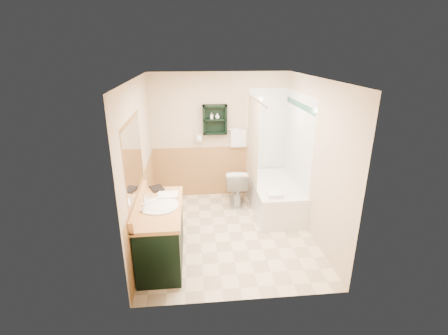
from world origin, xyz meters
The scene contains 25 objects.
floor centered at (0.00, 0.00, 0.00)m, with size 3.00×3.00×0.00m, color beige.
back_wall centered at (0.00, 1.52, 1.20)m, with size 2.60×0.04×2.40m, color beige.
left_wall centered at (-1.32, 0.00, 1.20)m, with size 0.04×3.00×2.40m, color beige.
right_wall centered at (1.32, 0.00, 1.20)m, with size 0.04×3.00×2.40m, color beige.
ceiling centered at (0.00, 0.00, 2.42)m, with size 2.60×3.00×0.04m, color white.
wainscot_left centered at (-1.29, 0.00, 0.50)m, with size 2.98×2.98×1.00m, color tan, non-canonical shape.
wainscot_back centered at (0.00, 1.49, 0.50)m, with size 2.58×2.58×1.00m, color tan, non-canonical shape.
mirror_frame centered at (-1.27, -0.55, 1.50)m, with size 1.30×1.30×1.00m, color brown, non-canonical shape.
mirror_glass centered at (-1.27, -0.55, 1.50)m, with size 1.20×1.20×0.90m, color white, non-canonical shape.
tile_right centered at (1.28, 0.75, 1.05)m, with size 1.50×1.50×2.10m, color white, non-canonical shape.
tile_back centered at (1.03, 1.48, 1.05)m, with size 0.95×0.95×2.10m, color white, non-canonical shape.
tile_accent centered at (1.27, 0.75, 1.90)m, with size 1.50×1.50×0.10m, color #154A30, non-canonical shape.
wall_shelf centered at (-0.10, 1.41, 1.55)m, with size 0.45×0.15×0.55m, color black.
hair_dryer centered at (-0.40, 1.43, 1.20)m, with size 0.10×0.24×0.18m, color white, non-canonical shape.
towel_bar centered at (0.35, 1.45, 1.35)m, with size 0.40×0.06×0.40m, color silver, non-canonical shape.
curtain_rod centered at (0.53, 0.75, 2.00)m, with size 0.03×0.03×1.60m, color silver.
shower_curtain centered at (0.53, 0.92, 1.15)m, with size 1.05×1.05×1.70m, color beige, non-canonical shape.
vanity centered at (-0.99, -0.60, 0.41)m, with size 0.59×1.29×0.82m, color black.
bathtub centered at (0.93, 0.69, 0.27)m, with size 0.80×1.50×0.53m, color silver.
toilet centered at (0.26, 1.04, 0.35)m, with size 0.40×0.71×0.70m, color silver.
counter_towel centered at (-0.89, -0.30, 0.84)m, with size 0.28×0.22×0.04m, color silver.
vanity_book centered at (-1.16, -0.06, 0.94)m, with size 0.18×0.02×0.24m, color black.
tub_towel centered at (0.77, 0.14, 0.57)m, with size 0.24×0.20×0.07m, color silver.
soap_bottle_a centered at (-0.16, 1.40, 1.59)m, with size 0.05×0.11×0.05m, color silver.
soap_bottle_b centered at (-0.05, 1.40, 1.61)m, with size 0.08×0.10×0.08m, color silver.
Camera 1 is at (-0.52, -4.51, 2.78)m, focal length 26.00 mm.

